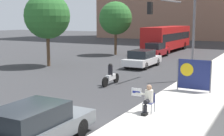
{
  "coord_description": "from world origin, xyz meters",
  "views": [
    {
      "loc": [
        6.94,
        -8.66,
        3.96
      ],
      "look_at": [
        -0.35,
        5.02,
        1.53
      ],
      "focal_mm": 50.0,
      "sensor_mm": 36.0,
      "label": 1
    }
  ],
  "objects_px": {
    "car_on_road_midblock": "(156,50)",
    "street_tree_midblock": "(116,18)",
    "city_bus_on_road": "(168,37)",
    "car_on_road_nearest": "(142,59)",
    "motorcycle_on_road": "(111,76)",
    "traffic_light_pole": "(176,22)",
    "seated_protester": "(148,98)",
    "street_tree_near_curb": "(47,16)",
    "protest_banner": "(194,75)",
    "parked_car_curbside": "(33,126)"
  },
  "relations": [
    {
      "from": "car_on_road_nearest",
      "to": "city_bus_on_road",
      "type": "height_order",
      "value": "city_bus_on_road"
    },
    {
      "from": "street_tree_near_curb",
      "to": "street_tree_midblock",
      "type": "xyz_separation_m",
      "value": [
        1.12,
        10.22,
        -0.15
      ]
    },
    {
      "from": "city_bus_on_road",
      "to": "street_tree_midblock",
      "type": "bearing_deg",
      "value": -122.88
    },
    {
      "from": "city_bus_on_road",
      "to": "car_on_road_nearest",
      "type": "bearing_deg",
      "value": -80.79
    },
    {
      "from": "street_tree_midblock",
      "to": "car_on_road_midblock",
      "type": "bearing_deg",
      "value": 1.29
    },
    {
      "from": "seated_protester",
      "to": "car_on_road_nearest",
      "type": "bearing_deg",
      "value": 99.88
    },
    {
      "from": "seated_protester",
      "to": "protest_banner",
      "type": "distance_m",
      "value": 4.84
    },
    {
      "from": "car_on_road_midblock",
      "to": "street_tree_midblock",
      "type": "height_order",
      "value": "street_tree_midblock"
    },
    {
      "from": "car_on_road_nearest",
      "to": "motorcycle_on_road",
      "type": "bearing_deg",
      "value": -81.96
    },
    {
      "from": "motorcycle_on_road",
      "to": "street_tree_midblock",
      "type": "bearing_deg",
      "value": 116.36
    },
    {
      "from": "street_tree_near_curb",
      "to": "street_tree_midblock",
      "type": "distance_m",
      "value": 10.29
    },
    {
      "from": "protest_banner",
      "to": "street_tree_near_curb",
      "type": "height_order",
      "value": "street_tree_near_curb"
    },
    {
      "from": "seated_protester",
      "to": "street_tree_near_curb",
      "type": "relative_size",
      "value": 0.19
    },
    {
      "from": "parked_car_curbside",
      "to": "street_tree_midblock",
      "type": "xyz_separation_m",
      "value": [
        -9.53,
        23.92,
        3.38
      ]
    },
    {
      "from": "city_bus_on_road",
      "to": "street_tree_near_curb",
      "type": "height_order",
      "value": "street_tree_near_curb"
    },
    {
      "from": "protest_banner",
      "to": "street_tree_midblock",
      "type": "relative_size",
      "value": 0.3
    },
    {
      "from": "traffic_light_pole",
      "to": "car_on_road_nearest",
      "type": "bearing_deg",
      "value": 135.71
    },
    {
      "from": "seated_protester",
      "to": "city_bus_on_road",
      "type": "xyz_separation_m",
      "value": [
        -7.5,
        25.54,
        0.99
      ]
    },
    {
      "from": "protest_banner",
      "to": "city_bus_on_road",
      "type": "relative_size",
      "value": 0.15
    },
    {
      "from": "traffic_light_pole",
      "to": "street_tree_near_curb",
      "type": "relative_size",
      "value": 0.85
    },
    {
      "from": "city_bus_on_road",
      "to": "street_tree_midblock",
      "type": "xyz_separation_m",
      "value": [
        -4.01,
        -6.2,
        2.29
      ]
    },
    {
      "from": "parked_car_curbside",
      "to": "car_on_road_nearest",
      "type": "xyz_separation_m",
      "value": [
        -3.38,
        16.89,
        0.03
      ]
    },
    {
      "from": "seated_protester",
      "to": "city_bus_on_road",
      "type": "bearing_deg",
      "value": 92.74
    },
    {
      "from": "traffic_light_pole",
      "to": "motorcycle_on_road",
      "type": "xyz_separation_m",
      "value": [
        -2.81,
        -3.75,
        -3.19
      ]
    },
    {
      "from": "traffic_light_pole",
      "to": "street_tree_midblock",
      "type": "xyz_separation_m",
      "value": [
        -10.02,
        10.8,
        0.31
      ]
    },
    {
      "from": "street_tree_midblock",
      "to": "city_bus_on_road",
      "type": "bearing_deg",
      "value": 57.12
    },
    {
      "from": "motorcycle_on_road",
      "to": "street_tree_midblock",
      "type": "distance_m",
      "value": 16.62
    },
    {
      "from": "protest_banner",
      "to": "traffic_light_pole",
      "type": "xyz_separation_m",
      "value": [
        -2.19,
        3.77,
        2.69
      ]
    },
    {
      "from": "street_tree_midblock",
      "to": "motorcycle_on_road",
      "type": "bearing_deg",
      "value": -63.64
    },
    {
      "from": "car_on_road_nearest",
      "to": "street_tree_midblock",
      "type": "relative_size",
      "value": 0.74
    },
    {
      "from": "motorcycle_on_road",
      "to": "street_tree_near_curb",
      "type": "distance_m",
      "value": 10.08
    },
    {
      "from": "motorcycle_on_road",
      "to": "street_tree_midblock",
      "type": "height_order",
      "value": "street_tree_midblock"
    },
    {
      "from": "motorcycle_on_road",
      "to": "traffic_light_pole",
      "type": "bearing_deg",
      "value": 53.22
    },
    {
      "from": "traffic_light_pole",
      "to": "car_on_road_midblock",
      "type": "distance_m",
      "value": 12.49
    },
    {
      "from": "city_bus_on_road",
      "to": "car_on_road_midblock",
      "type": "bearing_deg",
      "value": -83.26
    },
    {
      "from": "traffic_light_pole",
      "to": "car_on_road_midblock",
      "type": "xyz_separation_m",
      "value": [
        -5.29,
        10.91,
        -3.0
      ]
    },
    {
      "from": "street_tree_near_curb",
      "to": "car_on_road_nearest",
      "type": "bearing_deg",
      "value": 23.72
    },
    {
      "from": "seated_protester",
      "to": "motorcycle_on_road",
      "type": "relative_size",
      "value": 0.57
    },
    {
      "from": "seated_protester",
      "to": "car_on_road_nearest",
      "type": "distance_m",
      "value": 13.44
    },
    {
      "from": "seated_protester",
      "to": "car_on_road_nearest",
      "type": "relative_size",
      "value": 0.27
    },
    {
      "from": "traffic_light_pole",
      "to": "city_bus_on_road",
      "type": "bearing_deg",
      "value": 109.48
    },
    {
      "from": "car_on_road_midblock",
      "to": "motorcycle_on_road",
      "type": "relative_size",
      "value": 2.08
    },
    {
      "from": "protest_banner",
      "to": "city_bus_on_road",
      "type": "distance_m",
      "value": 22.34
    },
    {
      "from": "traffic_light_pole",
      "to": "city_bus_on_road",
      "type": "height_order",
      "value": "traffic_light_pole"
    },
    {
      "from": "motorcycle_on_road",
      "to": "street_tree_midblock",
      "type": "relative_size",
      "value": 0.34
    },
    {
      "from": "traffic_light_pole",
      "to": "motorcycle_on_road",
      "type": "relative_size",
      "value": 2.59
    },
    {
      "from": "car_on_road_midblock",
      "to": "street_tree_midblock",
      "type": "distance_m",
      "value": 5.77
    },
    {
      "from": "seated_protester",
      "to": "street_tree_near_curb",
      "type": "height_order",
      "value": "street_tree_near_curb"
    },
    {
      "from": "seated_protester",
      "to": "street_tree_near_curb",
      "type": "bearing_deg",
      "value": 130.53
    },
    {
      "from": "city_bus_on_road",
      "to": "motorcycle_on_road",
      "type": "xyz_separation_m",
      "value": [
        3.21,
        -20.75,
        -1.21
      ]
    }
  ]
}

